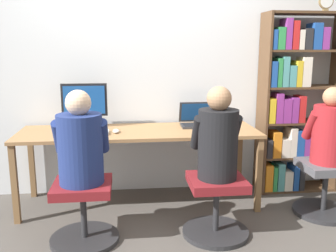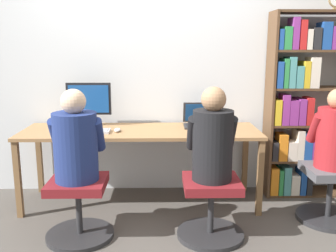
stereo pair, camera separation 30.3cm
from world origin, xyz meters
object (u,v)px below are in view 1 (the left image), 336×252
at_px(office_chair_right, 216,205).
at_px(bookshelf, 292,106).
at_px(office_chair_side, 325,187).
at_px(keyboard, 86,133).
at_px(person_at_monitor, 80,144).
at_px(desk_clock, 326,2).
at_px(person_near_shelf, 330,131).
at_px(desktop_monitor, 85,105).
at_px(person_at_laptop, 218,139).
at_px(office_chair_left, 84,211).
at_px(laptop, 199,121).

xyz_separation_m(office_chair_right, bookshelf, (0.99, 0.87, 0.65)).
bearing_deg(office_chair_side, bookshelf, 97.78).
xyz_separation_m(keyboard, person_at_monitor, (0.01, -0.56, 0.04)).
height_order(desk_clock, person_near_shelf, desk_clock).
distance_m(desktop_monitor, person_at_laptop, 1.39).
bearing_deg(keyboard, office_chair_left, -88.75).
height_order(person_at_laptop, desk_clock, desk_clock).
relative_size(bookshelf, desk_clock, 11.27).
distance_m(laptop, office_chair_side, 1.30).
distance_m(keyboard, person_at_monitor, 0.56).
xyz_separation_m(laptop, person_at_monitor, (-1.05, -0.81, 0.01)).
relative_size(office_chair_left, person_at_laptop, 0.74).
distance_m(office_chair_right, person_at_laptop, 0.54).
distance_m(laptop, person_near_shelf, 1.19).
relative_size(desk_clock, office_chair_side, 0.30).
relative_size(office_chair_left, person_near_shelf, 0.79).
distance_m(bookshelf, person_near_shelf, 0.61).
bearing_deg(office_chair_right, person_near_shelf, 14.65).
relative_size(desktop_monitor, person_near_shelf, 0.64).
xyz_separation_m(laptop, bookshelf, (0.97, 0.04, 0.13)).
xyz_separation_m(bookshelf, desk_clock, (0.23, -0.06, 1.01)).
bearing_deg(laptop, desk_clock, -1.10).
bearing_deg(person_at_laptop, office_chair_left, 179.82).
height_order(keyboard, office_chair_side, keyboard).
distance_m(desktop_monitor, bookshelf, 2.07).
height_order(office_chair_left, office_chair_right, same).
distance_m(office_chair_side, person_near_shelf, 0.52).
height_order(office_chair_right, office_chair_side, same).
relative_size(person_at_laptop, person_near_shelf, 1.07).
bearing_deg(person_at_laptop, keyboard, 151.54).
relative_size(desktop_monitor, person_at_monitor, 0.61).
distance_m(person_at_monitor, office_chair_side, 2.19).
distance_m(office_chair_left, desk_clock, 2.91).
xyz_separation_m(bookshelf, person_near_shelf, (0.08, -0.59, -0.13)).
distance_m(laptop, office_chair_left, 1.43).
height_order(desktop_monitor, office_chair_right, desktop_monitor).
bearing_deg(person_at_laptop, laptop, 89.26).
distance_m(person_at_laptop, office_chair_side, 1.23).
height_order(office_chair_left, desk_clock, desk_clock).
bearing_deg(keyboard, bookshelf, 8.20).
xyz_separation_m(keyboard, bookshelf, (2.04, 0.29, 0.16)).
bearing_deg(office_chair_right, laptop, 89.27).
bearing_deg(desk_clock, person_at_monitor, -160.71).
distance_m(desktop_monitor, person_near_shelf, 2.24).
bearing_deg(laptop, person_at_laptop, -90.74).
relative_size(bookshelf, office_chair_side, 3.41).
height_order(laptop, keyboard, laptop).
bearing_deg(person_at_laptop, bookshelf, 41.26).
xyz_separation_m(desktop_monitor, office_chair_left, (0.05, -0.85, -0.69)).
height_order(person_at_monitor, person_at_laptop, person_at_laptop).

